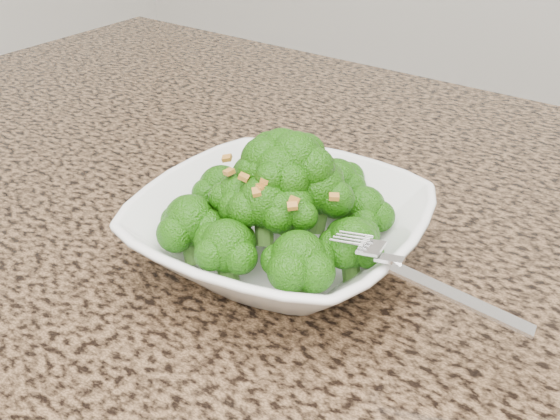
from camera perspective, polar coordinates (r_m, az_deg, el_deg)
The scene contains 5 objects.
granite_counter at distance 0.55m, azimuth 9.52°, elevation -10.07°, with size 1.64×1.04×0.03m, color brown.
bowl at distance 0.59m, azimuth -0.00°, elevation -1.79°, with size 0.24×0.24×0.06m, color white.
broccoli_pile at distance 0.55m, azimuth -0.00°, elevation 4.07°, with size 0.21×0.21×0.07m, color #21660B, non-canonical shape.
garlic_topping at distance 0.54m, azimuth -0.00°, elevation 7.96°, with size 0.12×0.12×0.01m, color #C88530, non-canonical shape.
fork at distance 0.49m, azimuth 9.28°, elevation -4.13°, with size 0.16×0.03×0.01m, color silver, non-canonical shape.
Camera 1 is at (0.17, -0.09, 1.23)m, focal length 45.00 mm.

